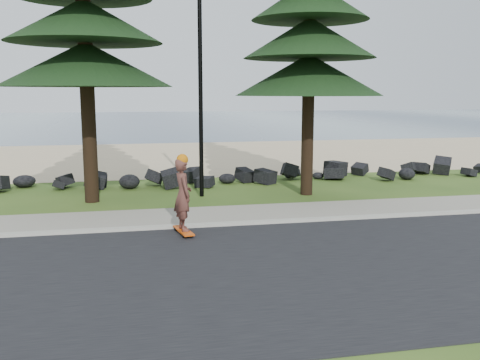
% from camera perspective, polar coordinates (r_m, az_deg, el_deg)
% --- Properties ---
extents(ground, '(160.00, 160.00, 0.00)m').
position_cam_1_polar(ground, '(14.67, -2.43, -4.10)').
color(ground, '#2C4A17').
rests_on(ground, ground).
extents(road, '(160.00, 7.00, 0.02)m').
position_cam_1_polar(road, '(10.42, 1.64, -9.71)').
color(road, black).
rests_on(road, ground).
extents(kerb, '(160.00, 0.20, 0.10)m').
position_cam_1_polar(kerb, '(13.79, -1.82, -4.75)').
color(kerb, '#ABA99A').
rests_on(kerb, ground).
extents(sidewalk, '(160.00, 2.00, 0.08)m').
position_cam_1_polar(sidewalk, '(14.85, -2.55, -3.77)').
color(sidewalk, gray).
rests_on(sidewalk, ground).
extents(beach_sand, '(160.00, 15.00, 0.01)m').
position_cam_1_polar(beach_sand, '(28.87, -7.09, 2.52)').
color(beach_sand, beige).
rests_on(beach_sand, ground).
extents(ocean, '(160.00, 58.00, 0.01)m').
position_cam_1_polar(ocean, '(65.21, -9.74, 6.25)').
color(ocean, '#31455D').
rests_on(ocean, ground).
extents(seawall_boulders, '(60.00, 2.40, 1.10)m').
position_cam_1_polar(seawall_boulders, '(20.10, -5.01, -0.44)').
color(seawall_boulders, black).
rests_on(seawall_boulders, ground).
extents(lamp_post, '(0.25, 0.14, 8.14)m').
position_cam_1_polar(lamp_post, '(17.44, -4.26, 11.72)').
color(lamp_post, black).
rests_on(lamp_post, ground).
extents(skateboarder, '(0.53, 1.08, 1.95)m').
position_cam_1_polar(skateboarder, '(12.86, -6.11, -1.59)').
color(skateboarder, '#C8460B').
rests_on(skateboarder, ground).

